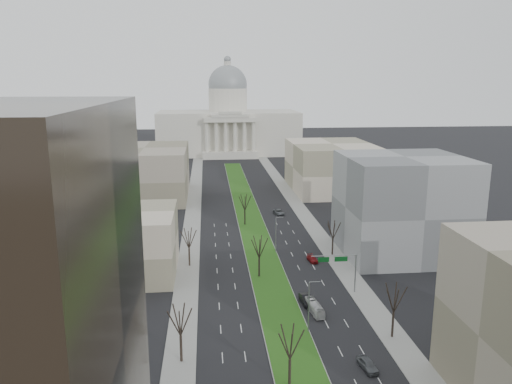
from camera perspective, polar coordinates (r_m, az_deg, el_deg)
ground at (r=147.32m, az=-0.50°, el=-3.75°), size 600.00×600.00×0.00m
median at (r=146.33m, az=-0.47°, el=-3.82°), size 8.00×222.03×0.20m
sidewalk_left at (r=123.07m, az=-7.64°, el=-7.19°), size 5.00×330.00×0.15m
sidewalk_right at (r=126.64m, az=8.50°, el=-6.64°), size 5.00×330.00×0.15m
capitol at (r=291.71m, az=-3.19°, el=7.67°), size 80.00×46.00×55.00m
building_beige_left at (r=113.11m, az=-15.81°, el=-5.67°), size 26.00×22.00×14.00m
building_grey_right at (r=125.58m, az=16.34°, el=-1.51°), size 28.00×26.00×24.00m
building_far_left at (r=185.01m, az=-12.52°, el=2.20°), size 30.00×40.00×18.00m
building_far_right at (r=194.53m, az=8.61°, el=2.87°), size 30.00×40.00×18.00m
tree_left_mid at (r=77.11m, az=-8.68°, el=-14.19°), size 5.40×5.40×9.72m
tree_left_far at (r=114.26m, az=-7.70°, el=-5.18°), size 5.28×5.28×9.50m
tree_right_mid at (r=85.88m, az=15.55°, el=-11.50°), size 5.52×5.52×9.94m
tree_right_far at (r=121.81m, az=8.81°, el=-4.24°), size 5.04×5.04×9.07m
tree_median_a at (r=70.74m, az=3.93°, el=-16.69°), size 5.40×5.40×9.72m
tree_median_b at (r=107.07m, az=0.37°, el=-6.21°), size 5.40×5.40×9.72m
tree_median_c at (r=145.34m, az=-1.29°, el=-1.12°), size 5.40×5.40×9.72m
streetlamp_median_b at (r=85.82m, az=6.10°, el=-12.83°), size 1.90×0.20×9.16m
streetlamp_median_c at (r=122.57m, az=2.31°, el=-4.83°), size 1.90×0.20×9.16m
mast_arm_signs at (r=100.94m, az=9.84°, el=-8.14°), size 9.12×0.24×8.09m
car_grey_near at (r=79.36m, az=12.65°, el=-18.67°), size 2.50×4.76×1.54m
car_black at (r=97.50m, az=5.77°, el=-12.13°), size 2.21×5.32×1.71m
car_red at (r=118.80m, az=6.46°, el=-7.61°), size 2.37×4.59×1.27m
car_grey_far at (r=158.22m, az=2.62°, el=-2.32°), size 3.45×5.88×1.54m
box_van at (r=94.25m, az=6.71°, el=-12.98°), size 2.48×7.24×1.98m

